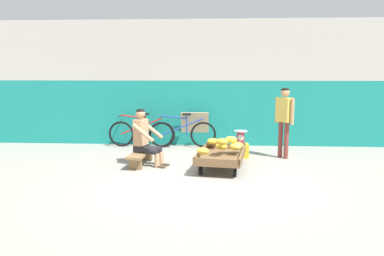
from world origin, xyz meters
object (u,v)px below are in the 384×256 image
Objects in this scene: vendor_seated at (145,137)px; weighing_scale at (241,137)px; bicycle_far_left at (183,133)px; plastic_crate at (240,150)px; customer_adult at (284,115)px; low_bench at (141,155)px; bicycle_near_left at (141,133)px; sign_board at (195,129)px; banana_cart at (221,157)px.

vendor_seated is 3.80× the size of weighing_scale.
bicycle_far_left reaches higher than weighing_scale.
weighing_scale is (0.00, -0.00, 0.30)m from plastic_crate.
customer_adult is at bearing -0.52° from weighing_scale.
vendor_seated is 2.13m from weighing_scale.
weighing_scale is 1.68m from bicycle_far_left.
low_bench is at bearing -159.39° from weighing_scale.
plastic_crate is 1.20× the size of weighing_scale.
bicycle_near_left reaches higher than low_bench.
weighing_scale is at bearing 22.07° from vendor_seated.
sign_board is (-1.07, 1.27, -0.02)m from weighing_scale.
plastic_crate reaches higher than low_bench.
bicycle_near_left is 1.91× the size of sign_board.
bicycle_far_left is at bearing -135.73° from sign_board.
vendor_seated is 3.17× the size of plastic_crate.
vendor_seated reaches higher than bicycle_near_left.
bicycle_near_left is at bearing 157.68° from weighing_scale.
low_bench is 2.21m from weighing_scale.
sign_board is (1.33, 0.28, 0.08)m from bicycle_near_left.
customer_adult is (2.98, 0.76, 0.75)m from low_bench.
sign_board reaches higher than plastic_crate.
customer_adult reaches higher than weighing_scale.
bicycle_near_left is at bearing 103.66° from vendor_seated.
sign_board is at bearing 130.09° from plastic_crate.
plastic_crate is 1.23m from customer_adult.
bicycle_near_left reaches higher than plastic_crate.
low_bench is 0.74× the size of customer_adult.
weighing_scale reaches higher than low_bench.
sign_board is at bearing 105.65° from banana_cart.
bicycle_far_left reaches higher than low_bench.
vendor_seated is 0.69× the size of bicycle_near_left.
plastic_crate is (0.44, 0.99, -0.09)m from banana_cart.
sign_board reaches higher than weighing_scale.
low_bench is at bearing -78.74° from bicycle_near_left.
customer_adult reaches higher than low_bench.
bicycle_near_left is at bearing 157.70° from plastic_crate.
weighing_scale is 0.18× the size of bicycle_far_left.
banana_cart is 1.63m from low_bench.
banana_cart is 1.58m from vendor_seated.
customer_adult is (3.33, -1.00, 0.60)m from bicycle_near_left.
vendor_seated is at bearing -157.90° from plastic_crate.
banana_cart is at bearing -74.35° from sign_board.
bicycle_far_left is at bearing 71.15° from vendor_seated.
low_bench is 1.30× the size of sign_board.
weighing_scale is 1.05m from customer_adult.
customer_adult is at bearing -0.59° from plastic_crate.
plastic_crate is 0.41× the size of sign_board.
vendor_seated is 2.26m from sign_board.
customer_adult is (1.37, 0.98, 0.71)m from banana_cart.
bicycle_near_left is (-0.35, 1.76, 0.15)m from low_bench.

